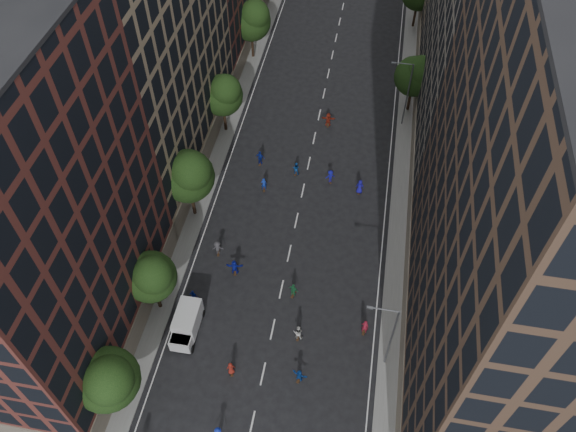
% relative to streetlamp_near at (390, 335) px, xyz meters
% --- Properties ---
extents(ground, '(240.00, 240.00, 0.00)m').
position_rel_streetlamp_near_xyz_m(ground, '(-10.37, 28.00, -5.17)').
color(ground, black).
rests_on(ground, ground).
extents(sidewalk_left, '(4.00, 105.00, 0.15)m').
position_rel_streetlamp_near_xyz_m(sidewalk_left, '(-22.37, 35.50, -5.09)').
color(sidewalk_left, slate).
rests_on(sidewalk_left, ground).
extents(sidewalk_right, '(4.00, 105.00, 0.15)m').
position_rel_streetlamp_near_xyz_m(sidewalk_right, '(1.63, 35.50, -5.09)').
color(sidewalk_right, slate).
rests_on(sidewalk_right, ground).
extents(bldg_left_a, '(14.00, 22.00, 30.00)m').
position_rel_streetlamp_near_xyz_m(bldg_left_a, '(-29.37, -1.00, 9.83)').
color(bldg_left_a, '#562621').
rests_on(bldg_left_a, ground).
extents(bldg_left_b, '(14.00, 26.00, 34.00)m').
position_rel_streetlamp_near_xyz_m(bldg_left_b, '(-29.37, 23.00, 11.83)').
color(bldg_left_b, '#89755A').
rests_on(bldg_left_b, ground).
extents(bldg_right_a, '(14.00, 30.00, 36.00)m').
position_rel_streetlamp_near_xyz_m(bldg_right_a, '(8.63, 3.00, 12.83)').
color(bldg_right_a, '#483326').
rests_on(bldg_right_a, ground).
extents(bldg_right_b, '(14.00, 28.00, 33.00)m').
position_rel_streetlamp_near_xyz_m(bldg_right_b, '(8.63, 32.00, 11.33)').
color(bldg_right_b, '#676055').
rests_on(bldg_right_b, ground).
extents(tree_left_0, '(5.20, 5.20, 8.83)m').
position_rel_streetlamp_near_xyz_m(tree_left_0, '(-21.38, -8.15, 0.79)').
color(tree_left_0, black).
rests_on(tree_left_0, ground).
extents(tree_left_1, '(4.80, 4.80, 8.21)m').
position_rel_streetlamp_near_xyz_m(tree_left_1, '(-21.39, 1.86, 0.38)').
color(tree_left_1, black).
rests_on(tree_left_1, ground).
extents(tree_left_2, '(5.60, 5.60, 9.45)m').
position_rel_streetlamp_near_xyz_m(tree_left_2, '(-21.36, 13.83, 1.19)').
color(tree_left_2, black).
rests_on(tree_left_2, ground).
extents(tree_left_3, '(5.00, 5.00, 8.58)m').
position_rel_streetlamp_near_xyz_m(tree_left_3, '(-21.38, 27.85, 0.65)').
color(tree_left_3, black).
rests_on(tree_left_3, ground).
extents(tree_left_4, '(5.40, 5.40, 9.08)m').
position_rel_streetlamp_near_xyz_m(tree_left_4, '(-21.37, 43.84, 0.93)').
color(tree_left_4, black).
rests_on(tree_left_4, ground).
extents(tree_right_a, '(5.00, 5.00, 8.39)m').
position_rel_streetlamp_near_xyz_m(tree_right_a, '(1.02, 35.85, 0.46)').
color(tree_right_a, black).
rests_on(tree_right_a, ground).
extents(streetlamp_near, '(2.64, 0.22, 9.06)m').
position_rel_streetlamp_near_xyz_m(streetlamp_near, '(0.00, 0.00, 0.00)').
color(streetlamp_near, '#595B60').
rests_on(streetlamp_near, ground).
extents(streetlamp_far, '(2.64, 0.22, 9.06)m').
position_rel_streetlamp_near_xyz_m(streetlamp_far, '(0.00, 33.00, 0.00)').
color(streetlamp_far, '#595B60').
rests_on(streetlamp_far, ground).
extents(cargo_van, '(2.21, 4.67, 2.48)m').
position_rel_streetlamp_near_xyz_m(cargo_van, '(-18.17, -0.04, -3.86)').
color(cargo_van, white).
rests_on(cargo_van, ground).
extents(skater_4, '(0.99, 0.55, 1.59)m').
position_rel_streetlamp_near_xyz_m(skater_4, '(-18.51, 3.25, -4.37)').
color(skater_4, '#132AA0').
rests_on(skater_4, ground).
extents(skater_5, '(1.50, 0.85, 1.54)m').
position_rel_streetlamp_near_xyz_m(skater_5, '(-7.09, -2.94, -4.40)').
color(skater_5, '#13419B').
rests_on(skater_5, ground).
extents(skater_6, '(0.90, 0.74, 1.58)m').
position_rel_streetlamp_near_xyz_m(skater_6, '(-13.16, -3.37, -4.38)').
color(skater_6, maroon).
rests_on(skater_6, ground).
extents(skater_7, '(0.73, 0.54, 1.86)m').
position_rel_streetlamp_near_xyz_m(skater_7, '(-1.87, 2.75, -4.24)').
color(skater_7, maroon).
rests_on(skater_7, ground).
extents(skater_8, '(0.90, 0.71, 1.84)m').
position_rel_streetlamp_near_xyz_m(skater_8, '(-7.88, 1.09, -4.25)').
color(skater_8, '#B6B7B2').
rests_on(skater_8, ground).
extents(skater_9, '(1.26, 0.87, 1.79)m').
position_rel_streetlamp_near_xyz_m(skater_9, '(-17.64, 9.18, -4.27)').
color(skater_9, '#3E3C41').
rests_on(skater_9, ground).
extents(skater_10, '(1.10, 0.69, 1.74)m').
position_rel_streetlamp_near_xyz_m(skater_10, '(-9.08, 5.55, -4.30)').
color(skater_10, '#206D3C').
rests_on(skater_10, ground).
extents(skater_11, '(1.78, 0.77, 1.86)m').
position_rel_streetlamp_near_xyz_m(skater_11, '(-15.36, 7.14, -4.24)').
color(skater_11, '#131EA0').
rests_on(skater_11, ground).
extents(skater_12, '(0.94, 0.64, 1.84)m').
position_rel_streetlamp_near_xyz_m(skater_12, '(-4.00, 20.33, -4.25)').
color(skater_12, '#18139D').
rests_on(skater_12, ground).
extents(skater_13, '(0.71, 0.54, 1.76)m').
position_rel_streetlamp_near_xyz_m(skater_13, '(-14.77, 18.85, -4.29)').
color(skater_13, '#1534B2').
rests_on(skater_13, ground).
extents(skater_14, '(0.87, 0.72, 1.66)m').
position_rel_streetlamp_near_xyz_m(skater_14, '(-11.61, 22.02, -4.34)').
color(skater_14, '#124393').
rests_on(skater_14, ground).
extents(skater_15, '(1.24, 0.98, 1.68)m').
position_rel_streetlamp_near_xyz_m(skater_15, '(-7.50, 21.43, -4.33)').
color(skater_15, '#121399').
rests_on(skater_15, ground).
extents(skater_16, '(1.18, 0.64, 1.91)m').
position_rel_streetlamp_near_xyz_m(skater_16, '(-16.04, 22.87, -4.21)').
color(skater_16, '#122596').
rests_on(skater_16, ground).
extents(skater_17, '(1.77, 0.63, 1.89)m').
position_rel_streetlamp_near_xyz_m(skater_17, '(-9.01, 31.11, -4.22)').
color(skater_17, '#A12D1A').
rests_on(skater_17, ground).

